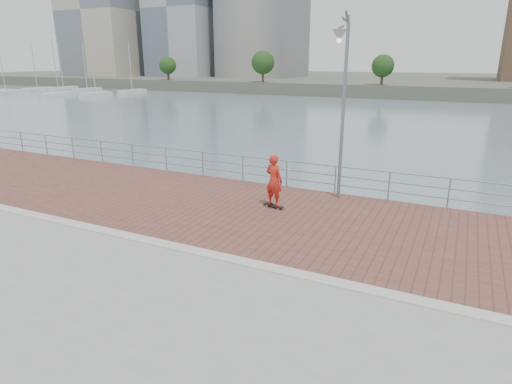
% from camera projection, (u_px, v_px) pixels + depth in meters
% --- Properties ---
extents(water, '(400.00, 400.00, 0.00)m').
position_uv_depth(water, '(225.00, 323.00, 11.97)').
color(water, slate).
rests_on(water, ground).
extents(brick_lane, '(40.00, 6.80, 0.02)m').
position_uv_depth(brick_lane, '(277.00, 216.00, 14.46)').
color(brick_lane, brown).
rests_on(brick_lane, seawall).
extents(curb, '(40.00, 0.40, 0.06)m').
position_uv_depth(curb, '(223.00, 257.00, 11.37)').
color(curb, '#B7B5AD').
rests_on(curb, seawall).
extents(far_shore, '(320.00, 95.00, 2.50)m').
position_uv_depth(far_shore, '(449.00, 82.00, 116.75)').
color(far_shore, '#4C5142').
rests_on(far_shore, ground).
extents(guardrail, '(39.06, 0.06, 1.13)m').
position_uv_depth(guardrail, '(310.00, 173.00, 17.18)').
color(guardrail, '#8C9EA8').
rests_on(guardrail, brick_lane).
extents(street_lamp, '(0.46, 1.34, 6.33)m').
position_uv_depth(street_lamp, '(342.00, 77.00, 14.68)').
color(street_lamp, slate).
rests_on(street_lamp, brick_lane).
extents(skateboard, '(0.82, 0.38, 0.09)m').
position_uv_depth(skateboard, '(274.00, 206.00, 15.23)').
color(skateboard, black).
rests_on(skateboard, brick_lane).
extents(skateboarder, '(0.76, 0.59, 1.84)m').
position_uv_depth(skateboarder, '(274.00, 180.00, 14.95)').
color(skateboarder, red).
rests_on(skateboarder, skateboard).
extents(marina, '(29.65, 22.60, 11.08)m').
position_uv_depth(marina, '(59.00, 91.00, 95.87)').
color(marina, silver).
rests_on(marina, water).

